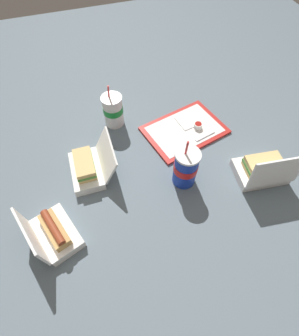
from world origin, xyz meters
TOP-DOWN VIEW (x-y plane):
  - ground_plane at (0.00, 0.00)m, footprint 3.20×3.20m
  - food_tray at (-0.24, -0.18)m, footprint 0.42×0.34m
  - ketchup_cup at (-0.31, -0.17)m, footprint 0.04×0.04m
  - napkin_stack at (-0.28, -0.23)m, footprint 0.12×0.12m
  - plastic_fork at (-0.32, -0.11)m, footprint 0.11×0.04m
  - clamshell_hotdog_left at (0.41, 0.16)m, footprint 0.20×0.23m
  - clamshell_sandwich_center at (-0.45, 0.16)m, footprint 0.23×0.18m
  - clamshell_sandwich_right at (0.24, -0.08)m, footprint 0.19×0.21m
  - soda_cup_left at (0.06, -0.34)m, footprint 0.10×0.10m
  - soda_cup_back at (-0.13, 0.08)m, footprint 0.10×0.10m

SIDE VIEW (x-z plane):
  - ground_plane at x=0.00m, z-range 0.00..0.00m
  - food_tray at x=-0.24m, z-range 0.00..0.01m
  - napkin_stack at x=-0.28m, z-range 0.01..0.02m
  - plastic_fork at x=-0.32m, z-range 0.01..0.02m
  - ketchup_cup at x=-0.31m, z-range 0.01..0.04m
  - clamshell_hotdog_left at x=0.41m, z-range -0.04..0.12m
  - clamshell_sandwich_right at x=0.24m, z-range -0.03..0.12m
  - clamshell_sandwich_center at x=-0.45m, z-range -0.05..0.14m
  - soda_cup_left at x=0.06m, z-range -0.03..0.19m
  - soda_cup_back at x=-0.13m, z-range -0.03..0.21m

